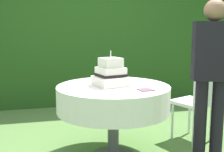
# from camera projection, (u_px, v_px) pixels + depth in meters

# --- Properties ---
(foliage_hedge) EXTENTS (5.78, 0.41, 2.57)m
(foliage_hedge) POSITION_uv_depth(u_px,v_px,m) (81.00, 32.00, 5.02)
(foliage_hedge) COLOR #234C19
(foliage_hedge) RESTS_ON ground_plane
(cake_table) EXTENTS (1.16, 1.16, 0.76)m
(cake_table) POSITION_uv_depth(u_px,v_px,m) (113.00, 98.00, 2.91)
(cake_table) COLOR #4C4C51
(cake_table) RESTS_ON ground_plane
(wedding_cake) EXTENTS (0.38, 0.39, 0.36)m
(wedding_cake) POSITION_uv_depth(u_px,v_px,m) (111.00, 74.00, 2.88)
(wedding_cake) COLOR white
(wedding_cake) RESTS_ON cake_table
(serving_plate_near) EXTENTS (0.12, 0.12, 0.01)m
(serving_plate_near) POSITION_uv_depth(u_px,v_px,m) (132.00, 80.00, 3.20)
(serving_plate_near) COLOR white
(serving_plate_near) RESTS_ON cake_table
(serving_plate_far) EXTENTS (0.13, 0.13, 0.01)m
(serving_plate_far) POSITION_uv_depth(u_px,v_px,m) (94.00, 93.00, 2.54)
(serving_plate_far) COLOR white
(serving_plate_far) RESTS_ON cake_table
(napkin_stack) EXTENTS (0.15, 0.15, 0.01)m
(napkin_stack) POSITION_uv_depth(u_px,v_px,m) (145.00, 90.00, 2.67)
(napkin_stack) COLOR #6B4C60
(napkin_stack) RESTS_ON cake_table
(garden_chair) EXTENTS (0.52, 0.52, 0.89)m
(garden_chair) POSITION_uv_depth(u_px,v_px,m) (198.00, 98.00, 3.30)
(garden_chair) COLOR white
(garden_chair) RESTS_ON ground_plane
(standing_person) EXTENTS (0.41, 0.31, 1.60)m
(standing_person) POSITION_uv_depth(u_px,v_px,m) (211.00, 72.00, 2.69)
(standing_person) COLOR black
(standing_person) RESTS_ON ground_plane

